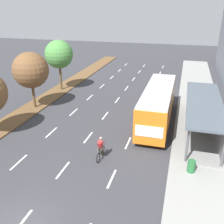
{
  "coord_description": "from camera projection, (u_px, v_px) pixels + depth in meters",
  "views": [
    {
      "loc": [
        7.32,
        -8.03,
        10.5
      ],
      "look_at": [
        1.2,
        13.5,
        1.2
      ],
      "focal_mm": 41.39,
      "sensor_mm": 36.0,
      "label": 1
    }
  ],
  "objects": [
    {
      "name": "median_strip",
      "position": [
        54.0,
        94.0,
        32.85
      ],
      "size": [
        2.6,
        52.0,
        0.12
      ],
      "primitive_type": "cube",
      "color": "brown",
      "rests_on": "ground"
    },
    {
      "name": "sidewalk_right",
      "position": [
        198.0,
        107.0,
        28.41
      ],
      "size": [
        4.5,
        52.0,
        0.15
      ],
      "primitive_type": "cube",
      "color": "gray",
      "rests_on": "ground"
    },
    {
      "name": "lane_divider_left",
      "position": [
        82.0,
        104.0,
        29.52
      ],
      "size": [
        0.14,
        46.19,
        0.01
      ],
      "color": "white",
      "rests_on": "ground"
    },
    {
      "name": "lane_divider_center",
      "position": [
        112.0,
        107.0,
        28.64
      ],
      "size": [
        0.14,
        46.19,
        0.01
      ],
      "color": "white",
      "rests_on": "ground"
    },
    {
      "name": "lane_divider_right",
      "position": [
        143.0,
        110.0,
        27.75
      ],
      "size": [
        0.14,
        46.19,
        0.01
      ],
      "color": "white",
      "rests_on": "ground"
    },
    {
      "name": "bus_shelter",
      "position": [
        206.0,
        114.0,
        22.08
      ],
      "size": [
        2.9,
        11.57,
        2.86
      ],
      "color": "gray",
      "rests_on": "sidewalk_right"
    },
    {
      "name": "bus",
      "position": [
        158.0,
        102.0,
        24.32
      ],
      "size": [
        2.54,
        11.29,
        3.37
      ],
      "color": "orange",
      "rests_on": "ground"
    },
    {
      "name": "cyclist",
      "position": [
        100.0,
        149.0,
        18.83
      ],
      "size": [
        0.46,
        1.82,
        1.71
      ],
      "color": "black",
      "rests_on": "ground"
    },
    {
      "name": "median_tree_third",
      "position": [
        31.0,
        70.0,
        26.82
      ],
      "size": [
        3.77,
        3.77,
        6.0
      ],
      "color": "brown",
      "rests_on": "median_strip"
    },
    {
      "name": "median_tree_fourth",
      "position": [
        59.0,
        54.0,
        32.57
      ],
      "size": [
        3.56,
        3.56,
        6.41
      ],
      "color": "brown",
      "rests_on": "median_strip"
    },
    {
      "name": "trash_bin",
      "position": [
        191.0,
        166.0,
        17.18
      ],
      "size": [
        0.52,
        0.52,
        0.85
      ],
      "primitive_type": "cylinder",
      "color": "#286B38",
      "rests_on": "sidewalk_right"
    }
  ]
}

